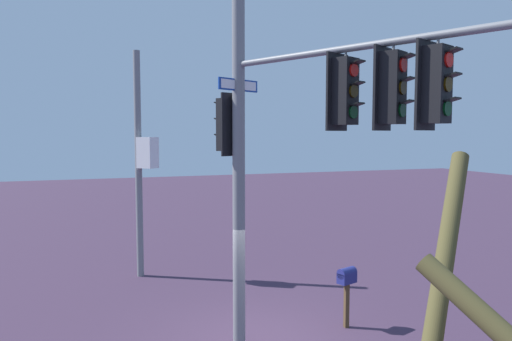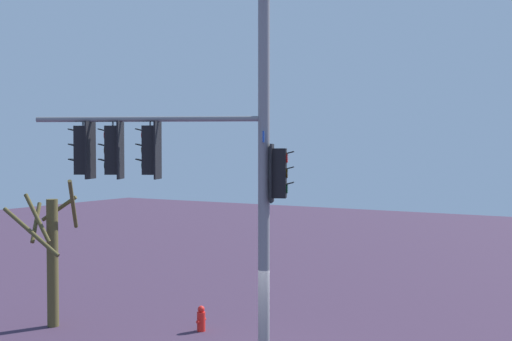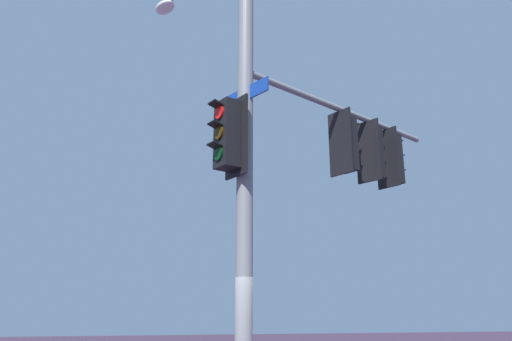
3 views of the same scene
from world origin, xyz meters
name	(u,v)px [view 3 (image 3 of 3)]	position (x,y,z in m)	size (l,w,h in m)	color
main_signal_pole_assembly	(293,134)	(-0.23, 1.07, 5.10)	(3.47, 6.26, 9.25)	slate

